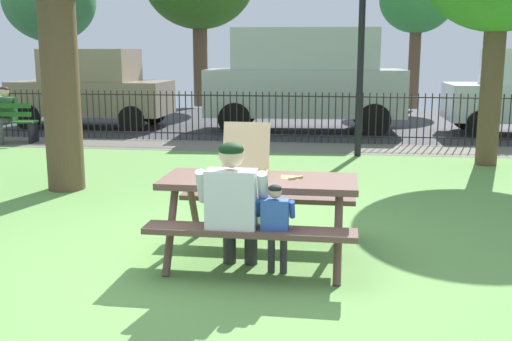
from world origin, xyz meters
TOP-DOWN VIEW (x-y plane):
  - ground at (0.00, 1.81)m, footprint 28.00×11.62m
  - cobblestone_walkway at (0.00, 6.92)m, footprint 28.00×1.40m
  - street_asphalt at (0.00, 11.43)m, footprint 28.00×7.60m
  - picnic_table_foreground at (0.48, 0.22)m, footprint 1.81×1.50m
  - pizza_box_open at (0.32, 0.32)m, footprint 0.45×0.54m
  - pizza_slice_on_table at (0.77, 0.28)m, footprint 0.24×0.25m
  - adult_at_table at (0.32, -0.28)m, footprint 0.61×0.59m
  - child_at_table at (0.69, -0.31)m, footprint 0.33×0.32m
  - iron_fence_streetside at (-0.00, 7.62)m, footprint 23.50×0.03m
  - person_on_park_bench at (-5.89, 6.81)m, footprint 0.62×0.60m
  - lamp_post_walkway at (1.56, 6.09)m, footprint 0.28×0.28m
  - parked_car_far_left at (-5.06, 9.59)m, footprint 3.91×1.85m
  - parked_car_left at (0.35, 9.60)m, footprint 4.81×2.30m
  - far_tree_left at (-9.22, 16.04)m, footprint 3.29×3.29m
  - far_tree_center at (3.68, 16.04)m, footprint 2.48×2.48m

SIDE VIEW (x-z plane):
  - ground at x=0.00m, z-range -0.02..0.00m
  - street_asphalt at x=0.00m, z-range -0.01..0.00m
  - cobblestone_walkway at x=0.00m, z-range -0.01..0.00m
  - child_at_table at x=0.69m, z-range 0.09..0.94m
  - iron_fence_streetside at x=0.00m, z-range 0.01..1.09m
  - picnic_table_foreground at x=0.48m, z-range 0.20..0.99m
  - adult_at_table at x=0.32m, z-range 0.06..1.25m
  - person_on_park_bench at x=-5.89m, z-range 0.06..1.25m
  - pizza_slice_on_table at x=0.77m, z-range 0.77..0.79m
  - pizza_box_open at x=0.32m, z-range 0.64..1.13m
  - parked_car_far_left at x=-5.06m, z-range 0.02..2.00m
  - parked_car_left at x=0.35m, z-range 0.08..2.54m
  - lamp_post_walkway at x=1.56m, z-range 0.46..4.76m
  - far_tree_center at x=3.68m, z-range 1.19..5.94m
  - far_tree_left at x=-9.22m, z-range 1.10..6.31m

